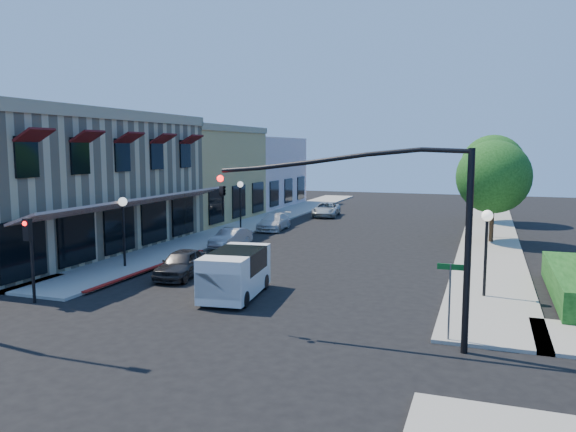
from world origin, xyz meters
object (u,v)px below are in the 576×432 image
(signal_mast_arm, at_px, (394,212))
(lamppost_left_far, at_px, (240,193))
(white_van, at_px, (235,271))
(parked_car_d, at_px, (326,209))
(parked_car_b, at_px, (231,238))
(lamppost_left_near, at_px, (123,214))
(secondary_signal, at_px, (30,244))
(street_tree_a, at_px, (494,177))
(parked_car_a, at_px, (182,264))
(street_tree_b, at_px, (493,166))
(lamppost_right_far, at_px, (488,197))
(street_name_sign, at_px, (450,289))
(parked_car_c, at_px, (274,222))
(lamppost_right_near, at_px, (487,231))

(signal_mast_arm, height_order, lamppost_left_far, signal_mast_arm)
(signal_mast_arm, distance_m, lamppost_left_far, 25.07)
(white_van, relative_size, parked_car_d, 0.99)
(parked_car_b, bearing_deg, lamppost_left_near, -105.46)
(secondary_signal, xyz_separation_m, parked_car_b, (1.96, 13.73, -1.74))
(street_tree_a, relative_size, signal_mast_arm, 0.81)
(street_tree_a, height_order, parked_car_a, street_tree_a)
(street_tree_a, bearing_deg, street_tree_b, 90.00)
(secondary_signal, height_order, white_van, secondary_signal)
(street_tree_a, relative_size, parked_car_b, 1.84)
(lamppost_right_far, bearing_deg, parked_car_d, 148.97)
(signal_mast_arm, bearing_deg, street_name_sign, 23.20)
(street_name_sign, height_order, parked_car_a, street_name_sign)
(street_tree_a, distance_m, street_tree_b, 10.01)
(street_tree_b, height_order, parked_car_c, street_tree_b)
(lamppost_left_far, distance_m, lamppost_right_near, 22.02)
(secondary_signal, distance_m, parked_car_d, 30.81)
(lamppost_right_far, distance_m, parked_car_d, 15.66)
(lamppost_left_far, xyz_separation_m, parked_car_a, (3.70, -14.77, -2.09))
(lamppost_right_near, xyz_separation_m, parked_car_c, (-14.70, 14.84, -2.13))
(white_van, distance_m, parked_car_b, 11.40)
(lamppost_left_near, relative_size, parked_car_a, 0.94)
(street_tree_b, distance_m, secondary_signal, 34.97)
(white_van, xyz_separation_m, parked_car_a, (-3.81, 2.31, -0.43))
(lamppost_left_near, xyz_separation_m, lamppost_right_far, (17.00, 16.00, 0.00))
(street_tree_b, distance_m, lamppost_right_near, 24.07)
(street_name_sign, xyz_separation_m, white_van, (-8.49, 2.73, -0.62))
(street_tree_b, bearing_deg, secondary_signal, -118.77)
(parked_car_d, bearing_deg, parked_car_c, -105.60)
(street_tree_a, bearing_deg, lamppost_right_far, 98.53)
(parked_car_c, bearing_deg, signal_mast_arm, -64.22)
(lamppost_right_far, relative_size, parked_car_d, 0.80)
(signal_mast_arm, relative_size, parked_car_b, 2.28)
(secondary_signal, bearing_deg, parked_car_c, 85.20)
(lamppost_left_near, bearing_deg, parked_car_b, 71.00)
(street_tree_a, height_order, street_tree_b, street_tree_b)
(street_tree_a, height_order, white_van, street_tree_a)
(street_tree_a, bearing_deg, lamppost_left_far, 180.00)
(street_tree_b, distance_m, lamppost_right_far, 8.21)
(signal_mast_arm, xyz_separation_m, parked_car_c, (-12.06, 21.35, -3.48))
(street_tree_a, relative_size, street_tree_b, 0.92)
(street_tree_b, relative_size, lamppost_left_near, 1.97)
(white_van, xyz_separation_m, parked_car_c, (-5.21, 17.92, -0.48))
(street_name_sign, relative_size, lamppost_right_near, 0.70)
(street_tree_b, xyz_separation_m, parked_car_c, (-15.00, -9.16, -3.94))
(white_van, height_order, parked_car_c, white_van)
(lamppost_right_far, relative_size, parked_car_a, 0.94)
(street_tree_a, height_order, street_name_sign, street_tree_a)
(lamppost_left_near, xyz_separation_m, parked_car_c, (2.30, 14.84, -2.13))
(lamppost_left_far, bearing_deg, secondary_signal, -88.61)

